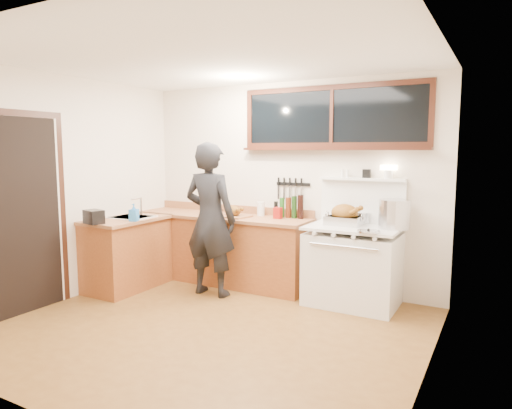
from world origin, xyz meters
The scene contains 20 objects.
ground_plane centered at (0.00, 0.00, -0.01)m, with size 4.00×3.50×0.02m, color brown.
room_shell centered at (0.00, 0.00, 1.65)m, with size 4.10×3.60×2.65m.
counter_back centered at (-0.80, 1.45, 0.45)m, with size 2.44×0.64×1.00m.
counter_left centered at (-1.70, 0.62, 0.45)m, with size 0.64×1.09×0.90m.
sink_unit centered at (-1.68, 0.70, 0.85)m, with size 0.50×0.45×0.37m.
vintage_stove centered at (1.00, 1.41, 0.47)m, with size 1.02×0.74×1.58m.
back_window centered at (0.60, 1.72, 2.06)m, with size 2.32×0.13×0.77m.
left_doorway centered at (-1.99, -0.55, 1.09)m, with size 0.02×1.04×2.17m.
knife_strip centered at (0.08, 1.73, 1.31)m, with size 0.46×0.03×0.28m.
man centered at (-0.62, 0.92, 0.92)m, with size 0.68×0.46×1.85m.
soap_bottle centered at (-1.43, 0.49, 1.01)m, with size 0.12×0.12×0.21m.
toaster centered at (-1.70, 0.12, 0.98)m, with size 0.26×0.21×0.16m.
cutting_board centered at (-0.57, 1.36, 0.95)m, with size 0.46×0.37×0.14m.
roast_turkey centered at (0.88, 1.46, 1.00)m, with size 0.44×0.32×0.24m.
stockpot centered at (1.43, 1.49, 1.06)m, with size 0.41×0.41×0.32m.
saucepan centered at (1.02, 1.68, 0.96)m, with size 0.22×0.30×0.12m.
pot_lid centered at (1.25, 1.10, 0.91)m, with size 0.26×0.26×0.04m.
coffee_tin centered at (0.00, 1.50, 0.97)m, with size 0.10×0.08×0.14m.
pitcher centered at (-0.30, 1.62, 0.99)m, with size 0.12×0.12×0.18m.
bottle_cluster centered at (0.12, 1.63, 1.03)m, with size 0.40×0.07×0.30m.
Camera 1 is at (2.48, -3.55, 1.76)m, focal length 32.00 mm.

